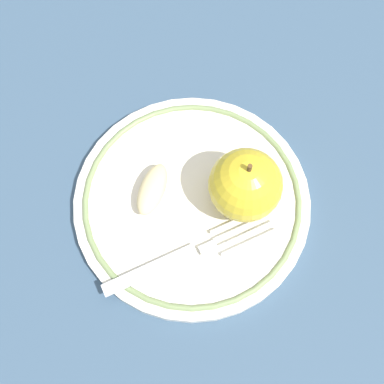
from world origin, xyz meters
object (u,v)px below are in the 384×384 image
(plate, at_px, (192,202))
(apple_red_whole, at_px, (245,185))
(fork, at_px, (187,257))
(apple_slice_front, at_px, (152,189))

(plate, relative_size, apple_red_whole, 3.01)
(plate, height_order, fork, fork)
(apple_slice_front, relative_size, fork, 0.40)
(plate, bearing_deg, apple_slice_front, -167.90)
(apple_red_whole, xyz_separation_m, fork, (-0.03, -0.08, -0.03))
(apple_red_whole, xyz_separation_m, apple_slice_front, (-0.08, -0.03, -0.03))
(apple_red_whole, height_order, fork, apple_red_whole)
(plate, height_order, apple_slice_front, apple_slice_front)
(apple_red_whole, distance_m, fork, 0.09)
(plate, relative_size, fork, 1.68)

